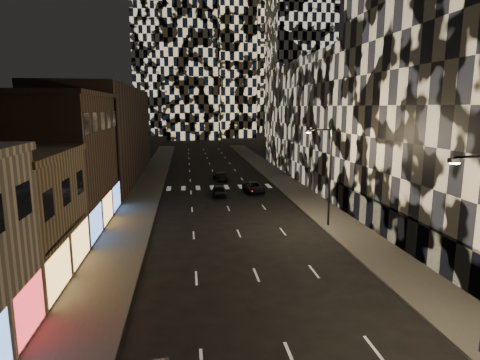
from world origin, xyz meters
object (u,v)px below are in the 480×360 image
object	(u,v)px
car_dark_oncoming	(221,176)
car_dark_rightlane	(254,188)
car_dark_midlane	(219,191)
streetlight_far	(328,170)

from	to	relation	value
car_dark_oncoming	car_dark_rightlane	size ratio (longest dim) A/B	0.89
car_dark_midlane	car_dark_rightlane	bearing A→B (deg)	19.85
car_dark_midlane	car_dark_oncoming	size ratio (longest dim) A/B	0.92
car_dark_midlane	car_dark_oncoming	distance (m)	11.53
car_dark_oncoming	car_dark_rightlane	xyz separation A→B (m)	(3.52, -9.80, 0.05)
streetlight_far	car_dark_midlane	world-z (taller)	streetlight_far
streetlight_far	car_dark_oncoming	bearing A→B (deg)	106.75
car_dark_midlane	car_dark_rightlane	world-z (taller)	car_dark_midlane
streetlight_far	car_dark_rightlane	world-z (taller)	streetlight_far
streetlight_far	car_dark_oncoming	xyz separation A→B (m)	(-7.71, 25.62, -4.73)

